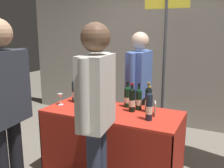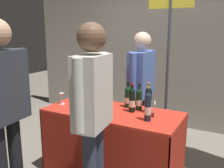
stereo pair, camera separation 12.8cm
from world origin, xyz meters
TOP-DOWN VIEW (x-y plane):
  - back_partition at (0.00, 1.92)m, footprint 5.30×0.12m
  - tasting_table at (0.00, 0.00)m, footprint 1.49×0.67m
  - featured_wine_bottle at (-0.42, 0.19)m, footprint 0.07×0.07m
  - display_bottle_0 at (0.37, 0.13)m, footprint 0.07×0.07m
  - display_bottle_1 at (-0.25, -0.08)m, footprint 0.07×0.07m
  - display_bottle_2 at (0.10, 0.21)m, footprint 0.08×0.08m
  - display_bottle_3 at (-0.55, 0.12)m, footprint 0.08×0.08m
  - display_bottle_4 at (0.20, 0.07)m, footprint 0.07×0.07m
  - display_bottle_5 at (0.45, -0.10)m, footprint 0.07×0.07m
  - display_bottle_6 at (0.25, 0.17)m, footprint 0.07×0.07m
  - display_bottle_7 at (-0.09, -0.12)m, footprint 0.07×0.07m
  - wine_glass_near_vendor at (-0.65, -0.06)m, footprint 0.07×0.07m
  - flower_vase at (-0.19, 0.09)m, footprint 0.09×0.09m
  - brochure_stand at (0.46, 0.07)m, footprint 0.05×0.14m
  - vendor_presenter at (0.08, 0.64)m, footprint 0.22×0.64m
  - taster_foreground_right at (0.17, -0.64)m, footprint 0.26×0.55m
  - taster_foreground_left at (-0.56, -0.93)m, footprint 0.25×0.62m
  - booth_signpost at (0.26, 1.18)m, footprint 0.62×0.04m

SIDE VIEW (x-z plane):
  - tasting_table at x=0.00m, z-range 0.14..0.92m
  - brochure_stand at x=0.46m, z-range 0.78..0.92m
  - wine_glass_near_vendor at x=-0.65m, z-range 0.81..0.94m
  - flower_vase at x=-0.19m, z-range 0.69..1.08m
  - display_bottle_6 at x=0.25m, z-range 0.75..1.05m
  - display_bottle_2 at x=0.10m, z-range 0.76..1.05m
  - display_bottle_4 at x=0.20m, z-range 0.76..1.07m
  - featured_wine_bottle at x=-0.42m, z-range 0.76..1.07m
  - display_bottle_3 at x=-0.55m, z-range 0.75..1.08m
  - display_bottle_7 at x=-0.09m, z-range 0.76..1.08m
  - display_bottle_0 at x=0.37m, z-range 0.76..1.08m
  - display_bottle_1 at x=-0.25m, z-range 0.76..1.08m
  - display_bottle_5 at x=0.45m, z-range 0.75..1.10m
  - vendor_presenter at x=0.08m, z-range 0.17..1.79m
  - taster_foreground_right at x=0.17m, z-range 0.17..1.88m
  - taster_foreground_left at x=-0.56m, z-range 0.19..1.93m
  - back_partition at x=0.00m, z-range 0.00..2.43m
  - booth_signpost at x=0.26m, z-range 0.29..2.43m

